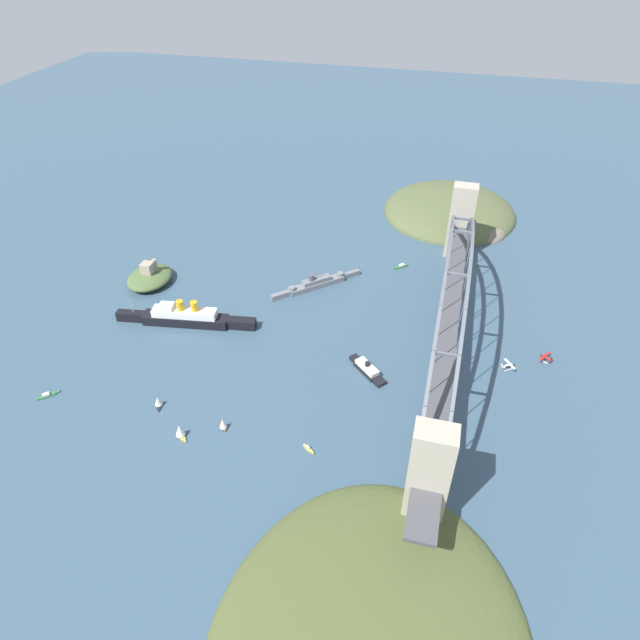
{
  "coord_description": "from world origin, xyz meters",
  "views": [
    {
      "loc": [
        -270.05,
        8.51,
        224.99
      ],
      "look_at": [
        0.0,
        79.61,
        8.0
      ],
      "focal_mm": 30.58,
      "sensor_mm": 36.0,
      "label": 1
    }
  ],
  "objects": [
    {
      "name": "small_boat_2",
      "position": [
        -88.63,
        149.49,
        3.4
      ],
      "size": [
        7.46,
        5.64,
        7.36
      ],
      "color": "black",
      "rests_on": "ground"
    },
    {
      "name": "ocean_liner",
      "position": [
        -16.44,
        167.1,
        5.43
      ],
      "size": [
        20.43,
        94.2,
        18.32
      ],
      "color": "black",
      "rests_on": "ground"
    },
    {
      "name": "harbor_arch_bridge",
      "position": [
        -0.0,
        0.0,
        30.82
      ],
      "size": [
        300.43,
        18.02,
        74.55
      ],
      "color": "#ADA38E",
      "rests_on": "ground"
    },
    {
      "name": "harbor_ferry_steamer",
      "position": [
        -31.79,
        41.96,
        2.17
      ],
      "size": [
        24.48,
        26.11,
        7.32
      ],
      "color": "black",
      "rests_on": "ground"
    },
    {
      "name": "seaplane_second_in_formation",
      "position": [
        5.76,
        -61.78,
        1.99
      ],
      "size": [
        9.77,
        8.61,
        4.82
      ],
      "color": "#B7B7B2",
      "rests_on": "ground"
    },
    {
      "name": "seaplane_taxiing_near_bridge",
      "position": [
        -7.44,
        -39.52,
        2.17
      ],
      "size": [
        9.2,
        8.78,
        5.12
      ],
      "color": "#B7B7B2",
      "rests_on": "ground"
    },
    {
      "name": "headland_east_shore",
      "position": [
        191.36,
        7.98,
        0.0
      ],
      "size": [
        124.32,
        116.92,
        30.99
      ],
      "color": "#515B38",
      "rests_on": "ground"
    },
    {
      "name": "small_boat_3",
      "position": [
        -97.01,
        60.26,
        0.8
      ],
      "size": [
        5.17,
        7.1,
        2.16
      ],
      "color": "gold",
      "rests_on": "ground"
    },
    {
      "name": "fort_island_mid_harbor",
      "position": [
        21.79,
        214.68,
        5.0
      ],
      "size": [
        37.33,
        30.8,
        17.63
      ],
      "color": "#4C6038",
      "rests_on": "ground"
    },
    {
      "name": "ground_plane",
      "position": [
        0.0,
        0.0,
        0.0
      ],
      "size": [
        1400.0,
        1400.0,
        0.0
      ],
      "primitive_type": "plane",
      "color": "#385166"
    },
    {
      "name": "small_boat_5",
      "position": [
        -98.03,
        214.71,
        0.71
      ],
      "size": [
        10.26,
        10.14,
        2.02
      ],
      "color": "#2D6B3D",
      "rests_on": "ground"
    },
    {
      "name": "small_boat_4",
      "position": [
        90.15,
        38.77,
        0.84
      ],
      "size": [
        9.65,
        10.8,
        2.4
      ],
      "color": "#2D6B3D",
      "rests_on": "ground"
    },
    {
      "name": "small_boat_0",
      "position": [
        -105.59,
        127.73,
        4.28
      ],
      "size": [
        7.54,
        8.29,
        9.21
      ],
      "color": "gold",
      "rests_on": "ground"
    },
    {
      "name": "naval_cruiser",
      "position": [
        47.21,
        95.22,
        3.03
      ],
      "size": [
        51.89,
        55.11,
        17.22
      ],
      "color": "slate",
      "rests_on": "ground"
    },
    {
      "name": "small_boat_1",
      "position": [
        -94.88,
        108.14,
        3.68
      ],
      "size": [
        6.17,
        6.66,
        7.93
      ],
      "color": "brown",
      "rests_on": "ground"
    }
  ]
}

